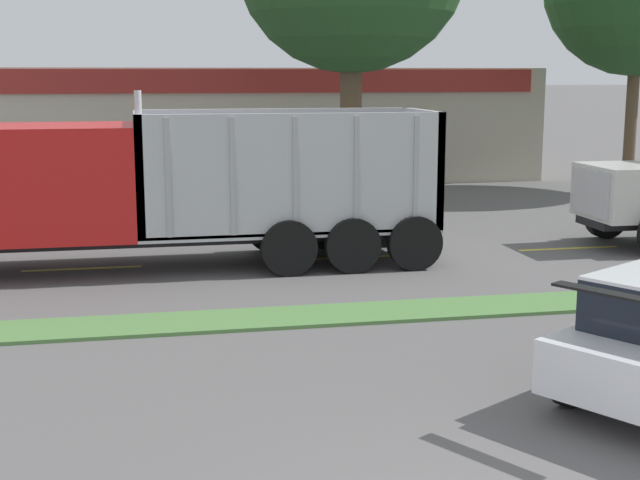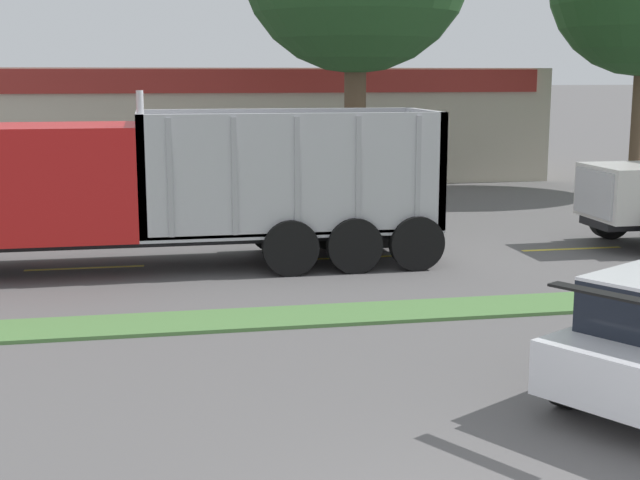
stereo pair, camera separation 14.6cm
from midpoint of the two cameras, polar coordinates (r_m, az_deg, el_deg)
The scene contains 7 objects.
grass_verge at distance 14.67m, azimuth -0.27°, elevation -4.86°, with size 120.00×1.23×0.06m, color #517F42.
centre_line_3 at distance 18.95m, azimuth -15.19°, elevation -1.77°, with size 2.40×0.14×0.01m, color yellow.
centre_line_4 at distance 19.34m, azimuth 0.98°, elevation -1.15°, with size 2.40×0.14×0.01m, color yellow.
centre_line_5 at distance 21.16m, azimuth 15.41°, elevation -0.52°, with size 2.40×0.14×0.01m, color yellow.
dump_truck_lead at distance 18.47m, azimuth -13.34°, elevation 2.88°, with size 11.43×2.84×3.63m.
traffic_cone at distance 12.99m, azimuth 18.90°, elevation -6.07°, with size 0.38×0.38×0.70m.
store_building_backdrop at distance 36.97m, azimuth -8.11°, elevation 7.59°, with size 24.88×12.10×4.15m.
Camera 1 is at (-2.82, -6.07, 3.93)m, focal length 50.00 mm.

